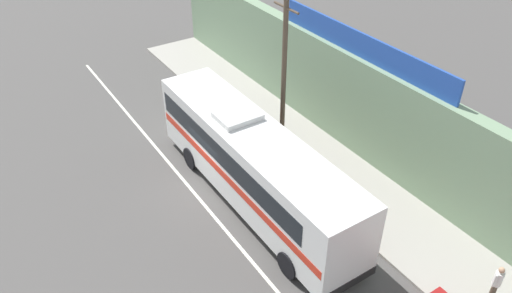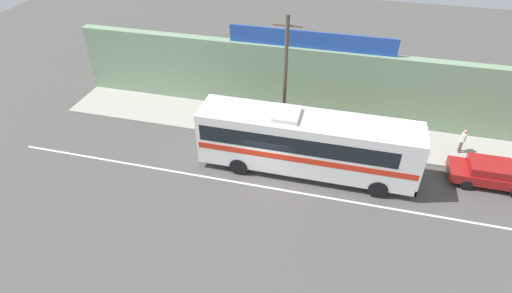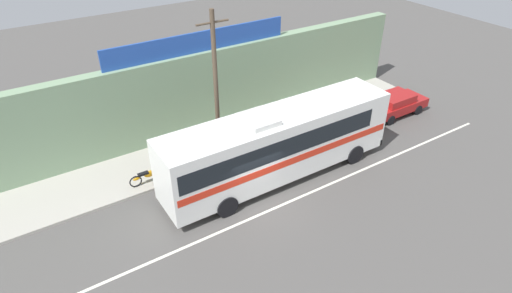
{
  "view_description": "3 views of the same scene",
  "coord_description": "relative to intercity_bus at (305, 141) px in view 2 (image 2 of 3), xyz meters",
  "views": [
    {
      "loc": [
        15.56,
        -7.58,
        14.19
      ],
      "look_at": [
        1.07,
        1.86,
        2.0
      ],
      "focal_mm": 34.74,
      "sensor_mm": 36.0,
      "label": 1
    },
    {
      "loc": [
        3.81,
        -17.14,
        15.22
      ],
      "look_at": [
        -0.85,
        1.14,
        1.2
      ],
      "focal_mm": 28.75,
      "sensor_mm": 36.0,
      "label": 2
    },
    {
      "loc": [
        -8.23,
        -12.86,
        13.02
      ],
      "look_at": [
        0.96,
        1.51,
        1.95
      ],
      "focal_mm": 29.93,
      "sensor_mm": 36.0,
      "label": 3
    }
  ],
  "objects": [
    {
      "name": "motorcycle_green",
      "position": [
        -3.8,
        2.91,
        -1.5
      ],
      "size": [
        1.87,
        0.56,
        0.94
      ],
      "color": "black",
      "rests_on": "sidewalk_slab"
    },
    {
      "name": "pedestrian_near_shop",
      "position": [
        8.9,
        3.93,
        -1.02
      ],
      "size": [
        0.3,
        0.48,
        1.58
      ],
      "color": "brown",
      "rests_on": "sidewalk_slab"
    },
    {
      "name": "storefront_facade",
      "position": [
        -1.95,
        6.22,
        0.33
      ],
      "size": [
        30.0,
        0.7,
        4.8
      ],
      "primitive_type": "cube",
      "color": "gray",
      "rests_on": "ground_plane"
    },
    {
      "name": "storefront_billboard",
      "position": [
        -0.84,
        6.22,
        3.28
      ],
      "size": [
        10.54,
        0.12,
        1.1
      ],
      "primitive_type": "cube",
      "color": "#234CAD",
      "rests_on": "storefront_facade"
    },
    {
      "name": "utility_pole",
      "position": [
        -1.76,
        2.74,
        2.15
      ],
      "size": [
        1.6,
        0.22,
        7.88
      ],
      "color": "brown",
      "rests_on": "sidewalk_slab"
    },
    {
      "name": "road_center_stripe",
      "position": [
        -1.95,
        -1.93,
        -2.06
      ],
      "size": [
        30.0,
        0.14,
        0.01
      ],
      "primitive_type": "cube",
      "color": "silver",
      "rests_on": "ground_plane"
    },
    {
      "name": "parked_car",
      "position": [
        10.03,
        1.43,
        -1.33
      ],
      "size": [
        4.25,
        1.86,
        1.37
      ],
      "color": "maroon",
      "rests_on": "ground_plane"
    },
    {
      "name": "intercity_bus",
      "position": [
        0.0,
        0.0,
        0.0
      ],
      "size": [
        12.0,
        2.6,
        3.78
      ],
      "color": "white",
      "rests_on": "ground_plane"
    },
    {
      "name": "sidewalk_slab",
      "position": [
        -1.95,
        4.07,
        -2.0
      ],
      "size": [
        30.0,
        3.6,
        0.14
      ],
      "primitive_type": "cube",
      "color": "#A8A399",
      "rests_on": "ground_plane"
    },
    {
      "name": "ground_plane",
      "position": [
        -1.95,
        -1.13,
        -2.07
      ],
      "size": [
        70.0,
        70.0,
        0.0
      ],
      "primitive_type": "plane",
      "color": "#4F4C49"
    },
    {
      "name": "motorcycle_purple",
      "position": [
        -5.67,
        2.84,
        -1.5
      ],
      "size": [
        1.92,
        0.56,
        0.94
      ],
      "color": "black",
      "rests_on": "sidewalk_slab"
    }
  ]
}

